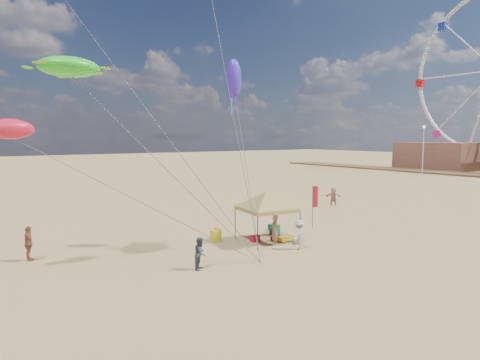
{
  "coord_description": "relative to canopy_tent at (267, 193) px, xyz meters",
  "views": [
    {
      "loc": [
        -13.61,
        -16.14,
        6.38
      ],
      "look_at": [
        0.0,
        3.0,
        4.0
      ],
      "focal_mm": 32.25,
      "sensor_mm": 36.0,
      "label": 1
    }
  ],
  "objects": [
    {
      "name": "person_near_c",
      "position": [
        0.42,
        -2.39,
        -2.14
      ],
      "size": [
        1.23,
        0.98,
        1.67
      ],
      "primitive_type": "imported",
      "rotation": [
        0.0,
        0.0,
        3.52
      ],
      "color": "beige",
      "rests_on": "ground"
    },
    {
      "name": "ground",
      "position": [
        -2.59,
        -3.84,
        -2.97
      ],
      "size": [
        280.0,
        280.0,
        0.0
      ],
      "primitive_type": "plane",
      "color": "tan",
      "rests_on": "ground"
    },
    {
      "name": "person_far_c",
      "position": [
        13.61,
        7.07,
        -2.11
      ],
      "size": [
        1.43,
        1.54,
        1.72
      ],
      "primitive_type": "imported",
      "rotation": [
        0.0,
        0.0,
        5.43
      ],
      "color": "tan",
      "rests_on": "ground"
    },
    {
      "name": "fish_kite",
      "position": [
        -13.41,
        1.63,
        3.74
      ],
      "size": [
        2.25,
        1.47,
        0.92
      ],
      "primitive_type": "ellipsoid",
      "rotation": [
        0.0,
        0.0,
        0.22
      ],
      "color": "red",
      "rests_on": "ground"
    },
    {
      "name": "bag_orange",
      "position": [
        -1.23,
        3.64,
        -2.79
      ],
      "size": [
        0.54,
        0.69,
        0.36
      ],
      "primitive_type": "cylinder",
      "rotation": [
        0.0,
        1.57,
        1.22
      ],
      "color": "#CB630B",
      "rests_on": "ground"
    },
    {
      "name": "lamp_north",
      "position": [
        52.41,
        22.16,
        2.54
      ],
      "size": [
        0.5,
        0.5,
        8.25
      ],
      "color": "silver",
      "rests_on": "ground"
    },
    {
      "name": "chair_yellow",
      "position": [
        -2.54,
        1.75,
        -2.62
      ],
      "size": [
        0.5,
        0.5,
        0.7
      ],
      "primitive_type": "cube",
      "color": "gold",
      "rests_on": "ground"
    },
    {
      "name": "person_near_a",
      "position": [
        -0.18,
        -0.93,
        -2.05
      ],
      "size": [
        0.8,
        0.75,
        1.85
      ],
      "primitive_type": "imported",
      "rotation": [
        0.0,
        0.0,
        3.75
      ],
      "color": "#AA7561",
      "rests_on": "ground"
    },
    {
      "name": "bag_navy",
      "position": [
        0.61,
        -0.1,
        -2.79
      ],
      "size": [
        0.69,
        0.54,
        0.36
      ],
      "primitive_type": "cylinder",
      "rotation": [
        0.0,
        1.57,
        0.35
      ],
      "color": "#0D153A",
      "rests_on": "ground"
    },
    {
      "name": "squid_kite",
      "position": [
        -2.07,
        0.52,
        6.62
      ],
      "size": [
        1.19,
        1.19,
        2.33
      ],
      "primitive_type": "ellipsoid",
      "rotation": [
        0.0,
        0.0,
        -0.43
      ],
      "color": "#4828D4",
      "rests_on": "ground"
    },
    {
      "name": "crate_grey",
      "position": [
        1.03,
        -1.46,
        -2.83
      ],
      "size": [
        0.34,
        0.3,
        0.28
      ],
      "primitive_type": "cube",
      "color": "slate",
      "rests_on": "ground"
    },
    {
      "name": "cooler_blue",
      "position": [
        2.49,
        2.45,
        -2.78
      ],
      "size": [
        0.54,
        0.38,
        0.38
      ],
      "primitive_type": "cube",
      "color": "#132FA0",
      "rests_on": "ground"
    },
    {
      "name": "beach_cart",
      "position": [
        0.93,
        -0.64,
        -2.77
      ],
      "size": [
        0.9,
        0.5,
        0.24
      ],
      "primitive_type": "cube",
      "color": "yellow",
      "rests_on": "ground"
    },
    {
      "name": "feather_flag",
      "position": [
        5.37,
        1.34,
        -0.98
      ],
      "size": [
        0.45,
        0.1,
        2.98
      ],
      "color": "black",
      "rests_on": "ground"
    },
    {
      "name": "canopy_tent",
      "position": [
        0.0,
        0.0,
        0.0
      ],
      "size": [
        5.73,
        5.73,
        3.57
      ],
      "color": "black",
      "rests_on": "ground"
    },
    {
      "name": "turtle_kite",
      "position": [
        -10.85,
        1.32,
        6.62
      ],
      "size": [
        2.95,
        2.42,
        0.94
      ],
      "primitive_type": "ellipsoid",
      "rotation": [
        0.0,
        0.0,
        0.05
      ],
      "color": "#29DC28",
      "rests_on": "ground"
    },
    {
      "name": "person_far_a",
      "position": [
        -12.51,
        3.94,
        -2.07
      ],
      "size": [
        0.54,
        1.1,
        1.81
      ],
      "primitive_type": "imported",
      "rotation": [
        0.0,
        0.0,
        1.67
      ],
      "color": "#9F573D",
      "rests_on": "ground"
    },
    {
      "name": "building_north",
      "position": [
        64.41,
        26.16,
        -0.37
      ],
      "size": [
        10.0,
        14.0,
        5.2
      ],
      "primitive_type": "cube",
      "color": "#8C5947",
      "rests_on": "ground"
    },
    {
      "name": "person_near_b",
      "position": [
        -6.04,
        -2.4,
        -2.19
      ],
      "size": [
        0.96,
        0.95,
        1.57
      ],
      "primitive_type": "imported",
      "rotation": [
        0.0,
        0.0,
        0.75
      ],
      "color": "#3D4353",
      "rests_on": "ground"
    },
    {
      "name": "cooler_red",
      "position": [
        -0.55,
        0.44,
        -2.78
      ],
      "size": [
        0.54,
        0.38,
        0.38
      ],
      "primitive_type": "cube",
      "color": "red",
      "rests_on": "ground"
    },
    {
      "name": "chair_green",
      "position": [
        1.55,
        1.09,
        -2.62
      ],
      "size": [
        0.5,
        0.5,
        0.7
      ],
      "primitive_type": "cube",
      "color": "#17803E",
      "rests_on": "ground"
    }
  ]
}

